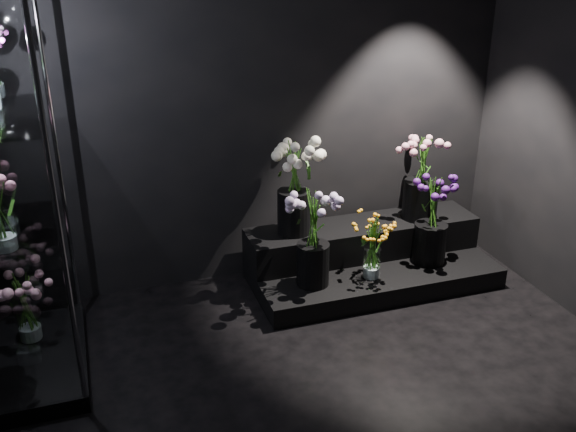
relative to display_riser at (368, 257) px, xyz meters
name	(u,v)px	position (x,y,z in m)	size (l,w,h in m)	color
wall_back	(250,100)	(-0.83, 0.37, 1.23)	(4.00, 4.00, 0.00)	black
display_riser	(368,257)	(0.00, 0.00, 0.00)	(1.87, 0.83, 0.42)	black
display_case	(1,193)	(-2.49, -0.44, 1.01)	(0.64, 1.07, 2.36)	black
bouquet_orange_bells	(373,247)	(-0.10, -0.28, 0.23)	(0.27, 0.27, 0.47)	white
bouquet_lilac	(313,230)	(-0.55, -0.23, 0.42)	(0.46, 0.46, 0.73)	black
bouquet_purple	(432,216)	(0.43, -0.18, 0.37)	(0.42, 0.42, 0.71)	black
bouquet_cream_roses	(294,179)	(-0.57, 0.13, 0.67)	(0.52, 0.52, 0.73)	black
bouquet_pink_roses	(422,174)	(0.47, 0.08, 0.62)	(0.43, 0.43, 0.67)	black
bouquet_case_base_pink	(25,303)	(-2.49, -0.26, 0.20)	(0.34, 0.34, 0.50)	white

